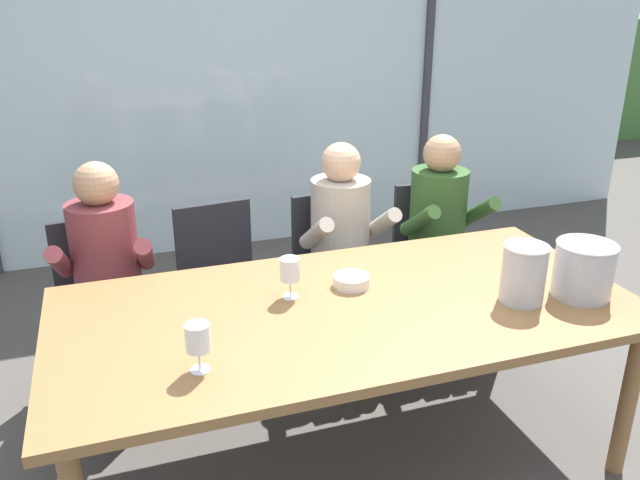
# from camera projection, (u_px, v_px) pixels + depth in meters

# --- Properties ---
(ground) EXTENTS (14.00, 14.00, 0.00)m
(ground) POSITION_uv_depth(u_px,v_px,m) (284.00, 344.00, 3.75)
(ground) COLOR #4C4742
(window_glass_panel) EXTENTS (7.53, 0.03, 2.60)m
(window_glass_panel) POSITION_uv_depth(u_px,v_px,m) (219.00, 80.00, 4.73)
(window_glass_panel) COLOR silver
(window_glass_panel) RESTS_ON ground
(window_mullion_right) EXTENTS (0.06, 0.06, 2.60)m
(window_mullion_right) POSITION_uv_depth(u_px,v_px,m) (427.00, 71.00, 5.22)
(window_mullion_right) COLOR #38383D
(window_mullion_right) RESTS_ON ground
(hillside_vineyard) EXTENTS (13.53, 2.40, 1.56)m
(hillside_vineyard) POSITION_uv_depth(u_px,v_px,m) (173.00, 90.00, 7.73)
(hillside_vineyard) COLOR #477A38
(hillside_vineyard) RESTS_ON ground
(dining_table) EXTENTS (2.33, 1.12, 0.75)m
(dining_table) POSITION_uv_depth(u_px,v_px,m) (348.00, 319.00, 2.61)
(dining_table) COLOR olive
(dining_table) RESTS_ON ground
(chair_near_curtain) EXTENTS (0.49, 0.49, 0.87)m
(chair_near_curtain) POSITION_uv_depth(u_px,v_px,m) (102.00, 293.00, 3.23)
(chair_near_curtain) COLOR #232328
(chair_near_curtain) RESTS_ON ground
(chair_left_of_center) EXTENTS (0.49, 0.49, 0.87)m
(chair_left_of_center) POSITION_uv_depth(u_px,v_px,m) (221.00, 274.00, 3.45)
(chair_left_of_center) COLOR #232328
(chair_left_of_center) RESTS_ON ground
(chair_center) EXTENTS (0.50, 0.50, 0.87)m
(chair_center) POSITION_uv_depth(u_px,v_px,m) (335.00, 259.00, 3.64)
(chair_center) COLOR #232328
(chair_center) RESTS_ON ground
(chair_right_of_center) EXTENTS (0.49, 0.49, 0.87)m
(chair_right_of_center) POSITION_uv_depth(u_px,v_px,m) (432.00, 248.00, 3.79)
(chair_right_of_center) COLOR #232328
(chair_right_of_center) RESTS_ON ground
(person_maroon_top) EXTENTS (0.49, 0.63, 1.19)m
(person_maroon_top) POSITION_uv_depth(u_px,v_px,m) (106.00, 270.00, 3.07)
(person_maroon_top) COLOR brown
(person_maroon_top) RESTS_ON ground
(person_beige_jumper) EXTENTS (0.48, 0.63, 1.19)m
(person_beige_jumper) POSITION_uv_depth(u_px,v_px,m) (346.00, 240.00, 3.44)
(person_beige_jumper) COLOR #B7AD9E
(person_beige_jumper) RESTS_ON ground
(person_olive_shirt) EXTENTS (0.48, 0.62, 1.19)m
(person_olive_shirt) POSITION_uv_depth(u_px,v_px,m) (444.00, 227.00, 3.62)
(person_olive_shirt) COLOR #2D5123
(person_olive_shirt) RESTS_ON ground
(ice_bucket_primary) EXTENTS (0.25, 0.25, 0.23)m
(ice_bucket_primary) POSITION_uv_depth(u_px,v_px,m) (584.00, 269.00, 2.63)
(ice_bucket_primary) COLOR #B7B7BC
(ice_bucket_primary) RESTS_ON dining_table
(ice_bucket_secondary) EXTENTS (0.19, 0.19, 0.24)m
(ice_bucket_secondary) POSITION_uv_depth(u_px,v_px,m) (524.00, 273.00, 2.58)
(ice_bucket_secondary) COLOR #B7B7BC
(ice_bucket_secondary) RESTS_ON dining_table
(tasting_bowl) EXTENTS (0.16, 0.16, 0.05)m
(tasting_bowl) POSITION_uv_depth(u_px,v_px,m) (351.00, 281.00, 2.74)
(tasting_bowl) COLOR silver
(tasting_bowl) RESTS_ON dining_table
(wine_glass_by_left_taster) EXTENTS (0.08, 0.08, 0.17)m
(wine_glass_by_left_taster) POSITION_uv_depth(u_px,v_px,m) (198.00, 340.00, 2.11)
(wine_glass_by_left_taster) COLOR silver
(wine_glass_by_left_taster) RESTS_ON dining_table
(wine_glass_near_bucket) EXTENTS (0.08, 0.08, 0.17)m
(wine_glass_near_bucket) POSITION_uv_depth(u_px,v_px,m) (290.00, 271.00, 2.61)
(wine_glass_near_bucket) COLOR silver
(wine_glass_near_bucket) RESTS_ON dining_table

